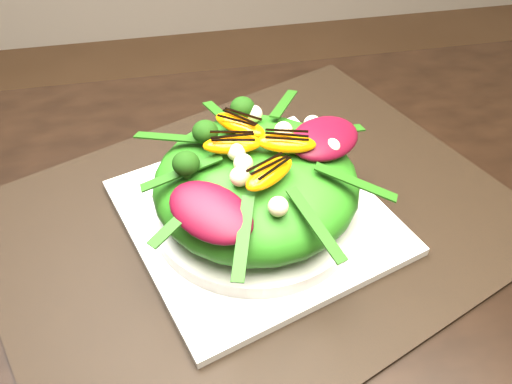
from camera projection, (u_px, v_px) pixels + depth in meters
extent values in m
cube|color=black|center=(148.00, 370.00, 0.48)|extent=(1.60, 0.90, 0.75)
cube|color=black|center=(256.00, 221.00, 0.58)|extent=(0.64, 0.58, 0.00)
cube|color=silver|center=(256.00, 216.00, 0.57)|extent=(0.32, 0.32, 0.01)
cylinder|color=silver|center=(256.00, 208.00, 0.56)|extent=(0.22, 0.22, 0.02)
ellipsoid|color=#2B7315|center=(256.00, 183.00, 0.54)|extent=(0.22, 0.22, 0.08)
ellipsoid|color=#4A0816|center=(325.00, 138.00, 0.53)|extent=(0.10, 0.09, 0.02)
ellipsoid|color=orange|center=(252.00, 135.00, 0.52)|extent=(0.06, 0.03, 0.01)
sphere|color=black|center=(179.00, 145.00, 0.51)|extent=(0.04, 0.04, 0.04)
sphere|color=#F9E8B0|center=(304.00, 172.00, 0.49)|extent=(0.02, 0.02, 0.02)
cube|color=black|center=(252.00, 128.00, 0.52)|extent=(0.05, 0.01, 0.00)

